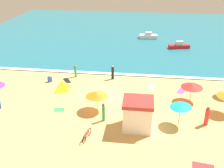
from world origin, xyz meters
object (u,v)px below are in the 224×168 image
beachgoer_2 (103,112)px  beachgoer_8 (207,116)px  beachgoer_3 (50,79)px  parked_bicycle (87,135)px  lifeguard_cabana (138,114)px  small_boat_1 (179,46)px  beach_umbrella_5 (192,86)px  beachgoer_4 (76,71)px  small_boat_0 (148,36)px  beach_tent (62,85)px  beach_umbrella_3 (97,94)px  beach_umbrella_2 (181,106)px  beachgoer_1 (113,73)px

beachgoer_2 → beachgoer_8: beachgoer_8 is taller
beachgoer_3 → parked_bicycle: bearing=-56.6°
lifeguard_cabana → small_boat_1: bearing=75.6°
beach_umbrella_5 → parked_bicycle: bearing=-140.8°
parked_bicycle → beachgoer_2: 3.12m
beachgoer_4 → small_boat_0: (9.33, 19.00, -0.27)m
beach_umbrella_5 → beachgoer_2: bearing=-150.1°
beach_umbrella_5 → beachgoer_4: size_ratio=1.72×
beach_tent → parked_bicycle: (4.78, -8.67, -0.25)m
lifeguard_cabana → beachgoer_3: (-11.23, 8.48, -1.09)m
beachgoer_3 → beachgoer_4: 3.43m
beach_umbrella_3 → beachgoer_3: beach_umbrella_3 is taller
beach_tent → beachgoer_8: (15.32, -5.22, 0.27)m
beach_umbrella_2 → beachgoer_2: beach_umbrella_2 is taller
beachgoer_3 → small_boat_1: bearing=41.7°
beachgoer_4 → beach_umbrella_3: bearing=-61.5°
beach_umbrella_3 → beachgoer_1: (0.64, 7.70, -0.91)m
lifeguard_cabana → beachgoer_1: (-3.54, 10.29, -0.57)m
small_boat_0 → beachgoer_4: bearing=-116.2°
lifeguard_cabana → beach_umbrella_5: size_ratio=1.03×
beach_umbrella_3 → beachgoer_3: 9.29m
beach_umbrella_5 → small_boat_0: (-4.58, 23.60, -1.30)m
beachgoer_3 → beach_umbrella_2: bearing=-26.3°
beach_umbrella_3 → small_boat_1: bearing=64.2°
small_boat_0 → beachgoer_8: bearing=-79.1°
beach_tent → beachgoer_8: 16.19m
parked_bicycle → beachgoer_1: bearing=86.9°
parked_bicycle → beachgoer_4: size_ratio=1.10×
beachgoer_1 → lifeguard_cabana: bearing=-71.0°
lifeguard_cabana → beachgoer_1: size_ratio=1.54×
beach_tent → beachgoer_4: bearing=81.2°
small_boat_0 → parked_bicycle: bearing=-99.3°
beachgoer_4 → small_boat_0: bearing=63.8°
beachgoer_3 → beach_tent: bearing=-41.4°
beachgoer_8 → beachgoer_2: bearing=-176.8°
beach_umbrella_3 → beachgoer_3: size_ratio=3.36×
beach_umbrella_3 → beachgoer_8: bearing=-7.1°
beach_umbrella_3 → small_boat_1: (10.31, 21.37, -1.30)m
beach_umbrella_3 → beach_umbrella_2: bearing=-11.1°
parked_bicycle → beachgoer_1: (0.67, 12.46, 0.50)m
beachgoer_8 → small_boat_1: beachgoer_8 is taller
beachgoer_1 → beachgoer_3: 7.92m
beach_umbrella_3 → small_boat_1: 23.76m
beach_umbrella_2 → beach_tent: bearing=156.9°
beach_umbrella_3 → parked_bicycle: bearing=-90.4°
beach_umbrella_2 → beachgoer_2: 7.12m
beach_umbrella_3 → beachgoer_2: 2.27m
beachgoer_1 → beach_umbrella_3: bearing=-94.7°
beachgoer_1 → small_boat_1: bearing=54.7°
beachgoer_2 → beach_umbrella_3: bearing=117.3°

